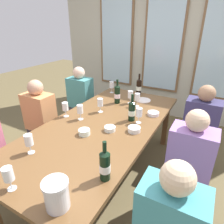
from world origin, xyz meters
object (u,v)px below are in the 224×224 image
object	(u,v)px
metal_pitcher	(57,194)
wine_bottle_1	(132,111)
white_plate_0	(143,100)
wine_glass_5	(130,95)
tasting_bowl_2	(84,132)
wine_glass_7	(112,85)
seated_person_3	(199,131)
wine_glass_4	(137,97)
wine_glass_1	(65,107)
tasting_bowl_1	(110,129)
wine_glass_2	(80,109)
seated_person_2	(81,102)
seated_person_0	(41,123)
dining_table	(102,129)
tasting_bowl_0	(134,129)
wine_glass_0	(139,113)
wine_bottle_3	(117,94)
wine_glass_3	(100,103)
wine_glass_6	(8,175)
seated_person_1	(188,168)
tasting_bowl_3	(153,114)
wine_glass_8	(29,140)
wine_bottle_2	(139,87)
wine_bottle_0	(105,165)

from	to	relation	value
metal_pitcher	wine_bottle_1	distance (m)	1.25
white_plate_0	wine_glass_5	size ratio (longest dim) A/B	1.24
tasting_bowl_2	wine_glass_7	xyz separation A→B (m)	(-0.37, 1.22, 0.09)
seated_person_3	wine_glass_4	bearing A→B (deg)	-171.91
wine_glass_1	tasting_bowl_1	bearing A→B (deg)	-3.67
wine_glass_2	wine_glass_5	bearing A→B (deg)	67.59
tasting_bowl_2	seated_person_3	xyz separation A→B (m)	(0.96, 1.02, -0.24)
seated_person_2	wine_glass_2	bearing A→B (deg)	-52.15
wine_glass_7	seated_person_0	size ratio (longest dim) A/B	0.16
dining_table	tasting_bowl_0	world-z (taller)	tasting_bowl_0
seated_person_3	wine_glass_0	bearing A→B (deg)	-137.87
wine_bottle_3	wine_glass_0	world-z (taller)	wine_bottle_3
wine_glass_3	wine_glass_6	distance (m)	1.32
white_plate_0	wine_glass_1	xyz separation A→B (m)	(-0.60, -0.91, 0.11)
white_plate_0	wine_glass_6	world-z (taller)	wine_glass_6
metal_pitcher	tasting_bowl_0	distance (m)	1.04
tasting_bowl_1	wine_glass_6	distance (m)	1.00
white_plate_0	wine_bottle_1	distance (m)	0.65
wine_glass_0	seated_person_2	bearing A→B (deg)	154.36
tasting_bowl_2	seated_person_1	distance (m)	1.02
wine_glass_7	tasting_bowl_3	bearing A→B (deg)	-29.70
tasting_bowl_1	seated_person_3	xyz separation A→B (m)	(0.78, 0.83, -0.24)
dining_table	wine_glass_8	world-z (taller)	wine_glass_8
metal_pitcher	wine_glass_5	xyz separation A→B (m)	(-0.29, 1.70, 0.03)
dining_table	wine_bottle_3	world-z (taller)	wine_bottle_3
seated_person_2	wine_glass_3	bearing A→B (deg)	-37.29
wine_bottle_2	tasting_bowl_0	world-z (taller)	wine_bottle_2
metal_pitcher	wine_bottle_0	size ratio (longest dim) A/B	0.62
wine_glass_3	seated_person_0	distance (m)	0.87
wine_glass_3	seated_person_1	world-z (taller)	seated_person_1
wine_bottle_1	seated_person_1	size ratio (longest dim) A/B	0.28
tasting_bowl_0	wine_glass_2	world-z (taller)	wine_glass_2
wine_bottle_0	seated_person_3	distance (m)	1.54
wine_glass_0	seated_person_1	bearing A→B (deg)	-20.95
wine_glass_1	wine_glass_3	bearing A→B (deg)	46.39
wine_bottle_3	seated_person_1	size ratio (longest dim) A/B	0.29
dining_table	seated_person_1	bearing A→B (deg)	-0.76
tasting_bowl_0	wine_glass_5	xyz separation A→B (m)	(-0.34, 0.66, 0.10)
white_plate_0	wine_glass_7	xyz separation A→B (m)	(-0.55, 0.08, 0.11)
tasting_bowl_1	seated_person_3	bearing A→B (deg)	46.97
tasting_bowl_0	wine_glass_3	xyz separation A→B (m)	(-0.55, 0.23, 0.09)
tasting_bowl_1	seated_person_1	distance (m)	0.82
wine_bottle_3	seated_person_2	distance (m)	0.88
dining_table	wine_glass_2	size ratio (longest dim) A/B	13.38
dining_table	tasting_bowl_2	world-z (taller)	tasting_bowl_2
wine_glass_2	seated_person_1	xyz separation A→B (m)	(1.19, 0.02, -0.34)
dining_table	wine_glass_7	xyz separation A→B (m)	(-0.41, 0.94, 0.18)
seated_person_2	seated_person_1	bearing A→B (deg)	-24.19
wine_glass_8	wine_glass_1	bearing A→B (deg)	106.85
tasting_bowl_1	tasting_bowl_3	xyz separation A→B (m)	(0.27, 0.56, -0.00)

